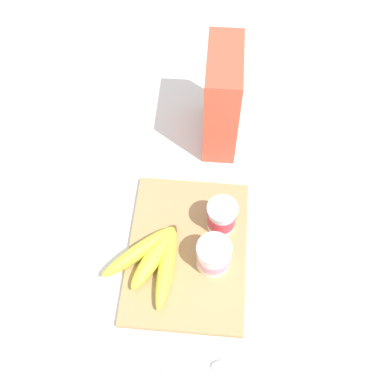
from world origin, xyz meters
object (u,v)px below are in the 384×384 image
cutting_board (187,251)px  cereal_box (222,99)px  yogurt_cup_front (222,217)px  banana_bunch (153,258)px  spoon (206,368)px  yogurt_cup_back (214,256)px

cutting_board → cereal_box: size_ratio=1.35×
yogurt_cup_front → banana_bunch: size_ratio=0.41×
cutting_board → banana_bunch: banana_bunch is taller
banana_bunch → cereal_box: bearing=161.6°
cutting_board → banana_bunch: 0.08m
cutting_board → yogurt_cup_front: 0.11m
spoon → banana_bunch: bearing=-147.9°
cutting_board → spoon: cutting_board is taller
banana_bunch → yogurt_cup_front: bearing=125.3°
yogurt_cup_front → yogurt_cup_back: yogurt_cup_front is taller
cutting_board → yogurt_cup_front: (-0.07, 0.07, 0.05)m
cereal_box → spoon: (0.58, 0.01, -0.13)m
yogurt_cup_back → banana_bunch: size_ratio=0.40×
cutting_board → yogurt_cup_back: size_ratio=4.41×
yogurt_cup_back → spoon: bearing=0.4°
yogurt_cup_front → banana_bunch: bearing=-54.7°
cereal_box → banana_bunch: 0.40m
cereal_box → yogurt_cup_front: bearing=-176.9°
yogurt_cup_front → spoon: bearing=-1.9°
cutting_board → spoon: (0.24, 0.06, -0.00)m
cereal_box → banana_bunch: size_ratio=1.32×
yogurt_cup_back → banana_bunch: yogurt_cup_back is taller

